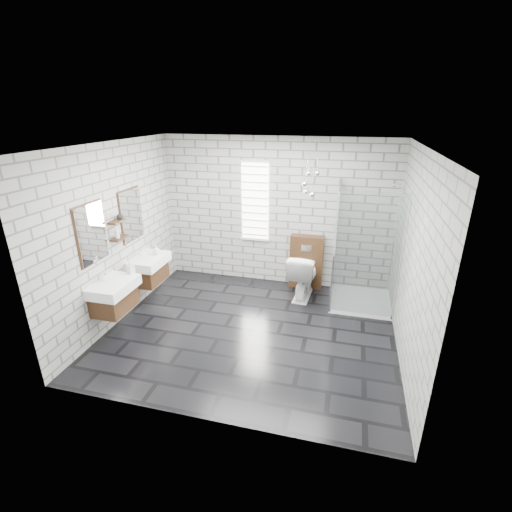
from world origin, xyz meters
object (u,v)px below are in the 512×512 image
at_px(vanity_right, 147,262).
at_px(cistern_panel, 306,262).
at_px(vanity_left, 111,288).
at_px(toilet, 303,275).
at_px(shower_enclosure, 357,278).

xyz_separation_m(vanity_right, cistern_panel, (2.50, 1.28, -0.26)).
relative_size(vanity_left, toilet, 1.92).
bearing_deg(vanity_right, shower_enclosure, 12.68).
height_order(vanity_left, shower_enclosure, shower_enclosure).
bearing_deg(shower_enclosure, vanity_right, -167.32).
bearing_deg(cistern_panel, vanity_left, -137.87).
relative_size(vanity_right, toilet, 1.92).
xyz_separation_m(vanity_left, shower_enclosure, (3.41, 1.75, -0.25)).
bearing_deg(vanity_right, cistern_panel, 27.14).
bearing_deg(vanity_right, toilet, 19.33).
relative_size(vanity_right, shower_enclosure, 0.77).
distance_m(shower_enclosure, toilet, 0.92).
relative_size(vanity_left, shower_enclosure, 0.77).
bearing_deg(cistern_panel, vanity_right, -152.86).
bearing_deg(toilet, vanity_right, 23.34).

